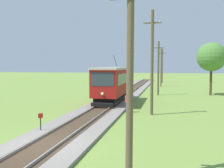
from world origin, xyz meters
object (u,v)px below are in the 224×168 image
(track_worker, at_px, (127,101))
(trackside_signal_marker, at_px, (41,122))
(utility_pole_foreground, at_px, (130,77))
(tree_right_near, at_px, (212,57))
(utility_pole_distant, at_px, (162,65))
(utility_pole_far, at_px, (161,67))
(red_tram, at_px, (112,83))
(utility_pole_mid, at_px, (158,68))
(utility_pole_near_tram, at_px, (152,62))

(track_worker, bearing_deg, trackside_signal_marker, 142.47)
(utility_pole_foreground, xyz_separation_m, trackside_signal_marker, (-6.07, 5.12, -2.95))
(tree_right_near, bearing_deg, utility_pole_distant, 105.71)
(utility_pole_foreground, distance_m, tree_right_near, 28.53)
(utility_pole_far, distance_m, track_worker, 28.34)
(track_worker, bearing_deg, utility_pole_far, -13.93)
(utility_pole_foreground, height_order, utility_pole_far, utility_pole_far)
(utility_pole_foreground, xyz_separation_m, utility_pole_far, (-0.00, 40.82, 0.11))
(utility_pole_distant, xyz_separation_m, tree_right_near, (6.95, -24.69, 1.08))
(utility_pole_far, bearing_deg, red_tram, -100.84)
(utility_pole_mid, relative_size, trackside_signal_marker, 6.15)
(utility_pole_near_tram, xyz_separation_m, utility_pole_mid, (0.00, 14.07, -0.56))
(red_tram, xyz_separation_m, tree_right_near, (11.41, 10.14, 2.96))
(track_worker, bearing_deg, utility_pole_foreground, 179.61)
(tree_right_near, bearing_deg, track_worker, -121.14)
(utility_pole_far, relative_size, trackside_signal_marker, 6.16)
(utility_pole_mid, height_order, utility_pole_far, utility_pole_far)
(utility_pole_far, relative_size, utility_pole_distant, 0.91)
(red_tram, xyz_separation_m, trackside_signal_marker, (-1.61, -12.37, -1.53))
(trackside_signal_marker, bearing_deg, utility_pole_far, 80.34)
(utility_pole_near_tram, xyz_separation_m, trackside_signal_marker, (-6.07, -6.95, -3.62))
(tree_right_near, bearing_deg, utility_pole_foreground, -104.11)
(utility_pole_mid, distance_m, utility_pole_far, 14.67)
(utility_pole_foreground, relative_size, utility_pole_far, 0.97)
(red_tram, bearing_deg, utility_pole_mid, 62.70)
(utility_pole_foreground, relative_size, trackside_signal_marker, 5.97)
(utility_pole_foreground, height_order, utility_pole_mid, utility_pole_mid)
(red_tram, relative_size, utility_pole_far, 1.17)
(utility_pole_far, height_order, track_worker, utility_pole_far)
(trackside_signal_marker, bearing_deg, utility_pole_distant, 82.67)
(utility_pole_mid, relative_size, utility_pole_distant, 0.91)
(utility_pole_near_tram, bearing_deg, red_tram, 129.53)
(utility_pole_far, bearing_deg, utility_pole_mid, -90.00)
(utility_pole_foreground, relative_size, utility_pole_mid, 0.97)
(utility_pole_distant, bearing_deg, utility_pole_foreground, -90.00)
(red_tram, xyz_separation_m, utility_pole_near_tram, (4.47, -5.41, 2.09))
(utility_pole_far, relative_size, tree_right_near, 1.02)
(utility_pole_distant, relative_size, trackside_signal_marker, 6.75)
(utility_pole_foreground, xyz_separation_m, utility_pole_distant, (-0.00, 52.32, 0.46))
(red_tram, xyz_separation_m, utility_pole_mid, (4.47, 8.66, 1.53))
(utility_pole_foreground, bearing_deg, trackside_signal_marker, 139.86)
(utility_pole_distant, bearing_deg, utility_pole_far, -90.00)
(utility_pole_foreground, bearing_deg, utility_pole_near_tram, 90.00)
(trackside_signal_marker, bearing_deg, tree_right_near, 59.95)
(red_tram, xyz_separation_m, track_worker, (2.39, -4.80, -1.21))
(trackside_signal_marker, xyz_separation_m, track_worker, (3.99, 7.57, 0.32))
(red_tram, bearing_deg, utility_pole_foreground, -75.67)
(trackside_signal_marker, bearing_deg, red_tram, 82.60)
(utility_pole_far, height_order, trackside_signal_marker, utility_pole_far)
(utility_pole_near_tram, bearing_deg, track_worker, 163.60)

